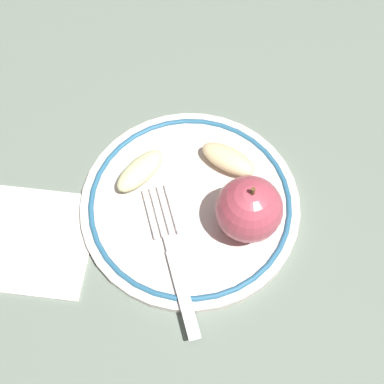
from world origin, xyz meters
TOP-DOWN VIEW (x-y plane):
  - ground_plane at (0.00, 0.00)m, footprint 2.00×2.00m
  - plate at (0.01, 0.01)m, footprint 0.23×0.23m
  - apple_red_whole at (0.03, 0.07)m, footprint 0.07×0.07m
  - apple_slice_front at (-0.03, -0.04)m, footprint 0.06×0.06m
  - apple_slice_back at (-0.04, 0.06)m, footprint 0.06×0.07m
  - fork at (0.07, -0.01)m, footprint 0.17×0.05m
  - napkin_folded at (0.03, -0.17)m, footprint 0.14×0.17m

SIDE VIEW (x-z plane):
  - ground_plane at x=0.00m, z-range 0.00..0.00m
  - napkin_folded at x=0.03m, z-range 0.00..0.01m
  - plate at x=0.01m, z-range 0.00..0.01m
  - fork at x=0.07m, z-range 0.01..0.02m
  - apple_slice_front at x=-0.03m, z-range 0.01..0.03m
  - apple_slice_back at x=-0.04m, z-range 0.01..0.03m
  - apple_red_whole at x=0.03m, z-range 0.01..0.08m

